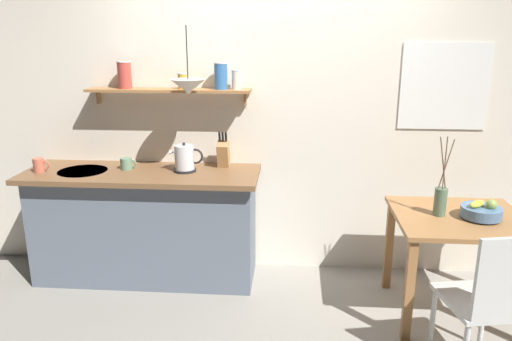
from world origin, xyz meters
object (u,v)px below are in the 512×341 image
Objects in this scene: fruit_bowl at (481,211)px; coffee_mug_spare at (39,165)px; electric_kettle at (185,159)px; pendant_lamp at (188,86)px; coffee_mug_by_sink at (127,164)px; twig_vase at (440,200)px; knife_block at (223,153)px; dining_table at (458,233)px; dining_chair_near at (489,298)px.

fruit_bowl is 3.24m from coffee_mug_spare.
pendant_lamp is (0.07, -0.09, 0.56)m from electric_kettle.
coffee_mug_by_sink is (-2.57, 0.46, 0.15)m from fruit_bowl.
twig_vase is 2.35m from coffee_mug_by_sink.
fruit_bowl is at bearing -17.57° from knife_block.
pendant_lamp is at bearing 170.94° from dining_table.
twig_vase reaches higher than coffee_mug_spare.
coffee_mug_by_sink is at bearing 169.95° from fruit_bowl.
pendant_lamp reaches higher than dining_table.
dining_table is 0.22m from fruit_bowl.
fruit_bowl is 1.92m from knife_block.
twig_vase is at bearing -5.42° from coffee_mug_spare.
knife_block reaches higher than fruit_bowl.
coffee_mug_spare is (-3.22, 0.32, 0.16)m from fruit_bowl.
electric_kettle is at bearing 5.35° from coffee_mug_spare.
fruit_bowl is 1.02× the size of electric_kettle.
knife_block reaches higher than coffee_mug_by_sink.
dining_table is 2.16m from pendant_lamp.
electric_kettle is at bearing -3.17° from coffee_mug_by_sink.
coffee_mug_spare is at bearing 174.24° from fruit_bowl.
knife_block is at bearing 9.05° from coffee_mug_by_sink.
dining_table is at bearing -2.34° from twig_vase.
fruit_bowl is 2.20m from pendant_lamp.
electric_kettle is 1.13m from coffee_mug_spare.
twig_vase is 2.97m from coffee_mug_spare.
dining_table is 2.51m from coffee_mug_by_sink.
dining_chair_near is at bearing -24.42° from coffee_mug_by_sink.
twig_vase reaches higher than fruit_bowl.
knife_block is (-1.56, 0.53, 0.17)m from twig_vase.
fruit_bowl is (0.15, 0.64, 0.28)m from dining_chair_near.
pendant_lamp is at bearing -132.59° from knife_block.
fruit_bowl is at bearing 76.60° from dining_chair_near.
twig_vase reaches higher than dining_chair_near.
electric_kettle is at bearing 168.43° from fruit_bowl.
coffee_mug_spare is (-2.96, 0.28, 0.11)m from twig_vase.
electric_kettle is 0.54× the size of pendant_lamp.
dining_table is 0.69m from dining_chair_near.
coffee_mug_by_sink is 0.83m from pendant_lamp.
twig_vase is at bearing -9.59° from pendant_lamp.
electric_kettle is 2.02× the size of coffee_mug_spare.
coffee_mug_spare is at bearing -168.53° from coffee_mug_by_sink.
electric_kettle is at bearing 168.82° from dining_table.
knife_block is at bearing 10.17° from coffee_mug_spare.
twig_vase is 1.88m from electric_kettle.
dining_chair_near is at bearing -81.08° from twig_vase.
dining_table is 3.30× the size of fruit_bowl.
knife_block is at bearing 143.81° from dining_chair_near.
fruit_bowl is (0.12, -0.04, 0.18)m from dining_table.
coffee_mug_by_sink reaches higher than dining_table.
twig_vase reaches higher than coffee_mug_by_sink.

